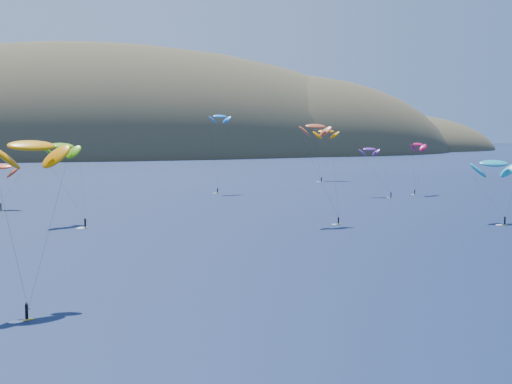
% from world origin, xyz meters
% --- Properties ---
extents(ground, '(2800.00, 2800.00, 0.00)m').
position_xyz_m(ground, '(0.00, 0.00, 0.00)').
color(ground, black).
rests_on(ground, ground).
extents(island, '(730.00, 300.00, 210.00)m').
position_xyz_m(island, '(39.40, 562.36, -10.74)').
color(island, '#3D3526').
rests_on(island, ground).
extents(kitesurfer_1, '(11.08, 10.91, 14.29)m').
position_xyz_m(kitesurfer_1, '(-47.38, 149.07, 11.46)').
color(kitesurfer_1, gold).
rests_on(kitesurfer_1, ground).
extents(kitesurfer_2, '(10.52, 14.33, 22.50)m').
position_xyz_m(kitesurfer_2, '(-40.89, 37.15, 19.80)').
color(kitesurfer_2, gold).
rests_on(kitesurfer_2, ground).
extents(kitesurfer_3, '(10.71, 16.27, 20.63)m').
position_xyz_m(kitesurfer_3, '(-33.06, 113.60, 17.82)').
color(kitesurfer_3, gold).
rests_on(kitesurfer_3, ground).
extents(kitesurfer_4, '(8.33, 7.15, 28.10)m').
position_xyz_m(kitesurfer_4, '(22.72, 178.39, 25.86)').
color(kitesurfer_4, gold).
rests_on(kitesurfer_4, ground).
extents(kitesurfer_5, '(11.74, 11.66, 16.69)m').
position_xyz_m(kitesurfer_5, '(64.10, 84.83, 13.64)').
color(kitesurfer_5, gold).
rests_on(kitesurfer_5, ground).
extents(kitesurfer_6, '(7.62, 10.91, 17.01)m').
position_xyz_m(kitesurfer_6, '(65.16, 150.28, 15.06)').
color(kitesurfer_6, gold).
rests_on(kitesurfer_6, ground).
extents(kitesurfer_8, '(8.33, 6.21, 18.61)m').
position_xyz_m(kitesurfer_8, '(83.50, 150.76, 16.47)').
color(kitesurfer_8, gold).
rests_on(kitesurfer_8, ground).
extents(kitesurfer_9, '(8.29, 8.06, 24.61)m').
position_xyz_m(kitesurfer_9, '(23.02, 95.97, 22.35)').
color(kitesurfer_9, gold).
rests_on(kitesurfer_9, ground).
extents(kitesurfer_11, '(13.56, 16.13, 23.41)m').
position_xyz_m(kitesurfer_11, '(80.49, 219.56, 20.43)').
color(kitesurfer_11, gold).
rests_on(kitesurfer_11, ground).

